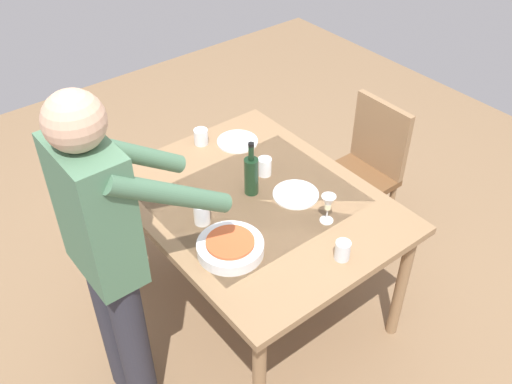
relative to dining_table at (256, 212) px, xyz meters
name	(u,v)px	position (x,y,z in m)	size (l,w,h in m)	color
ground_plane	(256,303)	(0.00, 0.00, -0.70)	(6.00, 6.00, 0.00)	#846647
dining_table	(256,212)	(0.00, 0.00, 0.00)	(1.37, 1.07, 0.78)	#93704C
chair_near	(366,164)	(0.08, -0.92, -0.17)	(0.40, 0.40, 0.91)	brown
person_server	(109,251)	(-0.06, 0.80, 0.26)	(0.42, 0.61, 1.69)	#2D2D38
wine_bottle	(251,175)	(0.06, -0.02, 0.19)	(0.07, 0.07, 0.30)	black
wine_glass_left	(328,204)	(-0.33, -0.16, 0.18)	(0.07, 0.07, 0.15)	white
water_cup_near_left	(201,137)	(0.58, -0.07, 0.12)	(0.08, 0.08, 0.09)	silver
water_cup_near_right	(202,213)	(0.03, 0.30, 0.13)	(0.08, 0.08, 0.11)	silver
water_cup_far_left	(343,250)	(-0.55, -0.05, 0.12)	(0.07, 0.07, 0.09)	silver
water_cup_far_right	(265,167)	(0.14, -0.17, 0.13)	(0.07, 0.07, 0.10)	silver
serving_bowl_pasta	(230,247)	(-0.21, 0.31, 0.11)	(0.30, 0.30, 0.07)	silver
dinner_plate_near	(237,142)	(0.46, -0.23, 0.08)	(0.23, 0.23, 0.01)	silver
dinner_plate_far	(296,194)	(-0.10, -0.18, 0.08)	(0.23, 0.23, 0.01)	silver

